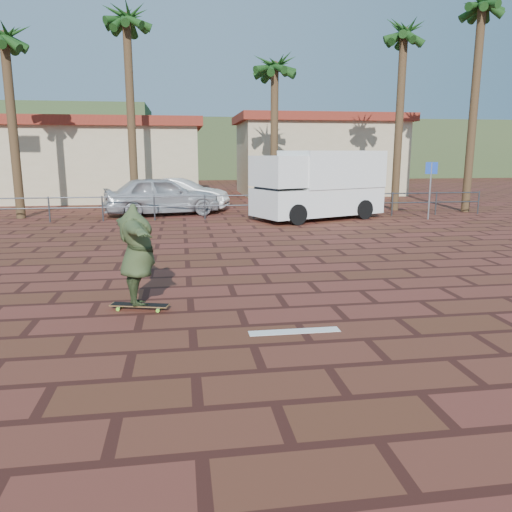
# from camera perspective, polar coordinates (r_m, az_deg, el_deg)

# --- Properties ---
(ground) EXTENTS (120.00, 120.00, 0.00)m
(ground) POSITION_cam_1_polar(r_m,az_deg,el_deg) (8.70, -1.90, -6.14)
(ground) COLOR maroon
(ground) RESTS_ON ground
(paint_stripe) EXTENTS (1.40, 0.22, 0.01)m
(paint_stripe) POSITION_cam_1_polar(r_m,az_deg,el_deg) (7.69, 4.41, -8.58)
(paint_stripe) COLOR white
(paint_stripe) RESTS_ON ground
(guardrail) EXTENTS (24.06, 0.06, 1.00)m
(guardrail) POSITION_cam_1_polar(r_m,az_deg,el_deg) (20.34, -5.89, 6.09)
(guardrail) COLOR #47494F
(guardrail) RESTS_ON ground
(palm_far_left) EXTENTS (2.40, 2.40, 8.25)m
(palm_far_left) POSITION_cam_1_polar(r_m,az_deg,el_deg) (23.06, -26.82, 20.97)
(palm_far_left) COLOR brown
(palm_far_left) RESTS_ON ground
(palm_left) EXTENTS (2.40, 2.40, 9.45)m
(palm_left) POSITION_cam_1_polar(r_m,az_deg,el_deg) (23.90, -14.58, 24.19)
(palm_left) COLOR brown
(palm_left) RESTS_ON ground
(palm_center) EXTENTS (2.40, 2.40, 7.75)m
(palm_center) POSITION_cam_1_polar(r_m,az_deg,el_deg) (24.41, 2.16, 20.45)
(palm_center) COLOR brown
(palm_center) RESTS_ON ground
(palm_right) EXTENTS (2.40, 2.40, 9.05)m
(palm_right) POSITION_cam_1_polar(r_m,az_deg,el_deg) (24.84, 16.55, 22.72)
(palm_right) COLOR brown
(palm_right) RESTS_ON ground
(palm_far_right) EXTENTS (2.40, 2.40, 10.05)m
(palm_far_right) POSITION_cam_1_polar(r_m,az_deg,el_deg) (25.54, 24.41, 24.01)
(palm_far_right) COLOR brown
(palm_far_right) RESTS_ON ground
(building_west) EXTENTS (12.60, 7.60, 4.50)m
(building_west) POSITION_cam_1_polar(r_m,az_deg,el_deg) (30.64, -18.38, 10.45)
(building_west) COLOR beige
(building_west) RESTS_ON ground
(building_east) EXTENTS (10.60, 6.60, 5.00)m
(building_east) POSITION_cam_1_polar(r_m,az_deg,el_deg) (33.44, 7.09, 11.45)
(building_east) COLOR beige
(building_east) RESTS_ON ground
(hill_front) EXTENTS (70.00, 18.00, 6.00)m
(hill_front) POSITION_cam_1_polar(r_m,az_deg,el_deg) (58.23, -7.81, 11.99)
(hill_front) COLOR #384C28
(hill_front) RESTS_ON ground
(longboard) EXTENTS (1.04, 0.48, 0.10)m
(longboard) POSITION_cam_1_polar(r_m,az_deg,el_deg) (8.88, -13.15, -5.51)
(longboard) COLOR olive
(longboard) RESTS_ON ground
(skateboarder) EXTENTS (1.16, 2.22, 1.74)m
(skateboarder) POSITION_cam_1_polar(r_m,az_deg,el_deg) (8.66, -13.42, 0.11)
(skateboarder) COLOR #394827
(skateboarder) RESTS_ON longboard
(campervan) EXTENTS (5.72, 4.03, 2.74)m
(campervan) POSITION_cam_1_polar(r_m,az_deg,el_deg) (20.54, 7.21, 8.24)
(campervan) COLOR white
(campervan) RESTS_ON ground
(car_silver) EXTENTS (5.24, 2.97, 1.68)m
(car_silver) POSITION_cam_1_polar(r_m,az_deg,el_deg) (22.07, -10.71, 6.81)
(car_silver) COLOR #ADB0B5
(car_silver) RESTS_ON ground
(car_white) EXTENTS (4.75, 2.74, 1.48)m
(car_white) POSITION_cam_1_polar(r_m,az_deg,el_deg) (23.68, -8.73, 6.96)
(car_white) COLOR silver
(car_white) RESTS_ON ground
(street_sign) EXTENTS (0.46, 0.16, 2.29)m
(street_sign) POSITION_cam_1_polar(r_m,az_deg,el_deg) (21.34, 19.34, 8.24)
(street_sign) COLOR gray
(street_sign) RESTS_ON ground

